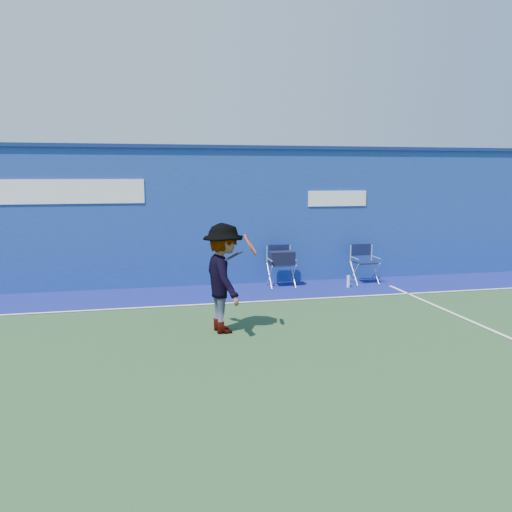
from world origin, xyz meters
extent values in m
plane|color=#274525|center=(0.00, 0.00, 0.00)|extent=(80.00, 80.00, 0.00)
cube|color=navy|center=(0.00, 5.20, 1.50)|extent=(24.00, 0.40, 3.00)
cube|color=navy|center=(0.00, 5.20, 3.04)|extent=(24.00, 0.50, 0.08)
cube|color=white|center=(-3.00, 4.99, 2.10)|extent=(4.50, 0.02, 0.50)
cube|color=white|center=(3.60, 4.99, 1.90)|extent=(1.40, 0.02, 0.35)
cube|color=navy|center=(0.00, 4.10, 0.00)|extent=(24.00, 1.80, 0.01)
cube|color=white|center=(0.00, 3.20, 0.01)|extent=(24.00, 0.06, 0.01)
cube|color=#0E1536|center=(2.15, 4.54, 0.49)|extent=(0.47, 0.40, 0.03)
cube|color=silver|center=(2.15, 4.78, 0.68)|extent=(0.54, 0.02, 0.39)
cube|color=#0E1536|center=(2.15, 4.78, 0.76)|extent=(0.47, 0.03, 0.27)
cube|color=black|center=(2.15, 4.51, 0.64)|extent=(0.54, 0.31, 0.29)
cube|color=#0E1536|center=(4.09, 4.46, 0.47)|extent=(0.46, 0.39, 0.03)
cube|color=silver|center=(4.09, 4.69, 0.66)|extent=(0.52, 0.02, 0.38)
cube|color=#0E1536|center=(4.09, 4.69, 0.74)|extent=(0.46, 0.02, 0.26)
cylinder|color=silver|center=(3.55, 4.10, 0.13)|extent=(0.07, 0.07, 0.27)
imported|color=#EA4738|center=(0.36, 1.40, 0.86)|extent=(0.77, 1.18, 1.71)
torus|color=#B53B18|center=(0.76, 1.28, 1.38)|extent=(0.28, 0.40, 0.34)
cylinder|color=gray|center=(0.76, 1.28, 1.38)|extent=(0.22, 0.34, 0.28)
cylinder|color=black|center=(0.46, 1.22, 1.22)|extent=(0.32, 0.10, 0.19)
camera|label=1|loc=(-0.97, -6.78, 2.47)|focal=38.00mm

